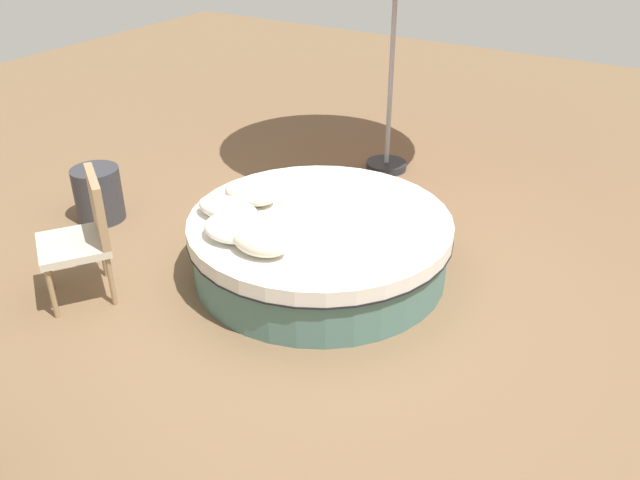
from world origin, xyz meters
name	(u,v)px	position (x,y,z in m)	size (l,w,h in m)	color
ground_plane	(320,271)	(0.00, 0.00, 0.00)	(16.00, 16.00, 0.00)	brown
round_bed	(320,245)	(0.00, 0.00, 0.25)	(2.11, 2.11, 0.49)	#4C726B
throw_pillow_0	(250,193)	(0.64, 0.06, 0.58)	(0.47, 0.31, 0.17)	beige
throw_pillow_1	(228,209)	(0.62, 0.38, 0.58)	(0.55, 0.29, 0.16)	white
throw_pillow_2	(234,227)	(0.38, 0.60, 0.58)	(0.48, 0.40, 0.17)	white
throw_pillow_3	(260,241)	(0.08, 0.68, 0.59)	(0.44, 0.29, 0.19)	beige
patio_chair	(85,230)	(1.33, 1.18, 0.56)	(0.71, 0.71, 0.98)	#997A56
side_table	(98,194)	(2.25, 0.29, 0.25)	(0.44, 0.44, 0.51)	#333338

